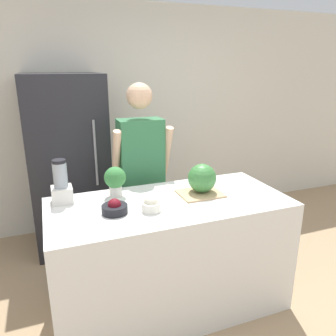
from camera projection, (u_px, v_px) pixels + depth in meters
wall_back at (117, 119)px, 3.91m from camera, size 8.00×0.06×2.60m
counter_island at (170, 255)px, 2.61m from camera, size 1.81×0.82×0.93m
refrigerator at (69, 164)px, 3.45m from camera, size 0.77×0.75×1.84m
person at (141, 175)px, 3.07m from camera, size 0.54×0.28×1.77m
cutting_board at (200, 193)px, 2.60m from camera, size 0.33×0.27×0.01m
watermelon at (202, 178)px, 2.59m from camera, size 0.23×0.23×0.23m
bowl_cherries at (115, 208)px, 2.26m from camera, size 0.18×0.18×0.11m
bowl_cream at (151, 205)px, 2.29m from camera, size 0.14×0.14×0.12m
blender at (61, 185)px, 2.41m from camera, size 0.15×0.15×0.33m
potted_plant at (115, 179)px, 2.52m from camera, size 0.17×0.17×0.24m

